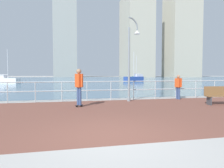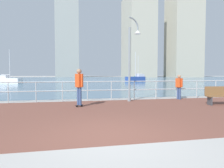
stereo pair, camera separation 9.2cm
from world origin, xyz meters
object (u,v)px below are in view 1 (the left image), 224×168
at_px(sailboat_blue, 7,80).
at_px(sailboat_navy, 134,78).
at_px(skateboarder, 79,84).
at_px(park_bench, 220,95).
at_px(bystander, 178,85).
at_px(lamppost, 132,55).
at_px(sailboat_teal, 136,77).

relative_size(sailboat_blue, sailboat_navy, 0.89).
bearing_deg(skateboarder, park_bench, -6.53).
bearing_deg(bystander, sailboat_navy, 76.35).
xyz_separation_m(bystander, sailboat_blue, (-16.35, 24.93, -0.33)).
xyz_separation_m(sailboat_blue, sailboat_navy, (23.69, 5.31, 0.06)).
relative_size(lamppost, skateboarder, 2.65).
relative_size(park_bench, sailboat_blue, 0.29).
bearing_deg(lamppost, bystander, 3.85).
distance_m(bystander, sailboat_blue, 29.81).
bearing_deg(sailboat_teal, park_bench, -103.60).
distance_m(skateboarder, bystander, 6.32).
bearing_deg(sailboat_teal, skateboarder, -112.59).
bearing_deg(sailboat_blue, sailboat_teal, 28.54).
height_order(lamppost, skateboarder, lamppost).
xyz_separation_m(lamppost, sailboat_teal, (14.24, 40.11, -2.02)).
xyz_separation_m(park_bench, sailboat_teal, (10.25, 42.34, 0.13)).
height_order(park_bench, sailboat_teal, sailboat_teal).
bearing_deg(sailboat_navy, sailboat_teal, 68.35).
distance_m(park_bench, sailboat_blue, 32.37).
relative_size(skateboarder, sailboat_blue, 0.32).
xyz_separation_m(bystander, sailboat_navy, (7.34, 30.23, -0.27)).
distance_m(lamppost, sailboat_teal, 42.61).
distance_m(sailboat_blue, sailboat_teal, 31.34).
bearing_deg(sailboat_blue, lamppost, -62.13).
height_order(skateboarder, sailboat_blue, sailboat_blue).
xyz_separation_m(lamppost, sailboat_navy, (10.41, 30.44, -2.03)).
distance_m(bystander, sailboat_navy, 31.11).
bearing_deg(bystander, lamppost, -176.15).
xyz_separation_m(bystander, sailboat_teal, (11.18, 39.90, -0.26)).
bearing_deg(lamppost, sailboat_navy, 71.13).
xyz_separation_m(sailboat_navy, sailboat_teal, (3.84, 9.67, 0.01)).
distance_m(park_bench, sailboat_navy, 33.30).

